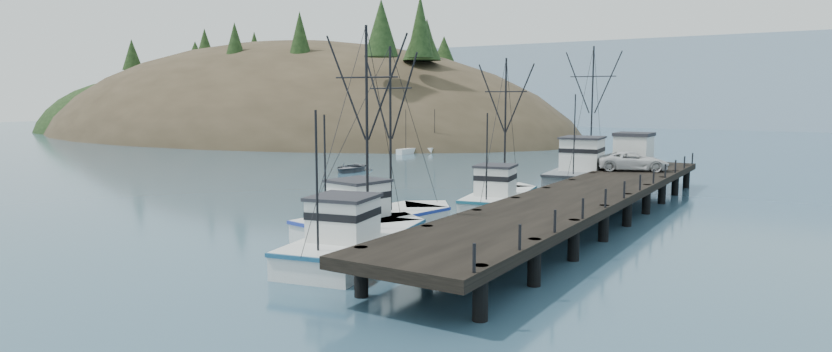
{
  "coord_description": "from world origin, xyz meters",
  "views": [
    {
      "loc": [
        26.39,
        -23.82,
        7.77
      ],
      "look_at": [
        3.09,
        13.28,
        2.5
      ],
      "focal_mm": 28.0,
      "sensor_mm": 36.0,
      "label": 1
    }
  ],
  "objects_px": {
    "pier": "(586,195)",
    "trawler_near": "(359,241)",
    "pickup_truck": "(633,161)",
    "trawler_mid": "(379,220)",
    "motorboat": "(350,171)",
    "trawler_far": "(501,198)",
    "pier_shed": "(634,148)",
    "work_vessel": "(586,175)"
  },
  "relations": [
    {
      "from": "trawler_mid",
      "to": "work_vessel",
      "type": "height_order",
      "value": "work_vessel"
    },
    {
      "from": "trawler_mid",
      "to": "pier",
      "type": "bearing_deg",
      "value": 47.9
    },
    {
      "from": "trawler_far",
      "to": "trawler_near",
      "type": "bearing_deg",
      "value": -90.3
    },
    {
      "from": "trawler_near",
      "to": "trawler_far",
      "type": "relative_size",
      "value": 1.07
    },
    {
      "from": "trawler_near",
      "to": "pickup_truck",
      "type": "bearing_deg",
      "value": 77.6
    },
    {
      "from": "pier",
      "to": "trawler_far",
      "type": "relative_size",
      "value": 4.04
    },
    {
      "from": "work_vessel",
      "to": "trawler_far",
      "type": "bearing_deg",
      "value": -97.6
    },
    {
      "from": "trawler_mid",
      "to": "pickup_truck",
      "type": "xyz_separation_m",
      "value": [
        8.59,
        23.01,
        1.95
      ]
    },
    {
      "from": "trawler_mid",
      "to": "trawler_far",
      "type": "bearing_deg",
      "value": 77.41
    },
    {
      "from": "pier",
      "to": "trawler_far",
      "type": "bearing_deg",
      "value": 168.47
    },
    {
      "from": "pier",
      "to": "trawler_mid",
      "type": "bearing_deg",
      "value": -132.1
    },
    {
      "from": "trawler_mid",
      "to": "trawler_far",
      "type": "height_order",
      "value": "trawler_mid"
    },
    {
      "from": "trawler_mid",
      "to": "pier_shed",
      "type": "height_order",
      "value": "trawler_mid"
    },
    {
      "from": "pier",
      "to": "pickup_truck",
      "type": "xyz_separation_m",
      "value": [
        -0.35,
        13.11,
        1.07
      ]
    },
    {
      "from": "trawler_far",
      "to": "motorboat",
      "type": "height_order",
      "value": "trawler_far"
    },
    {
      "from": "pickup_truck",
      "to": "motorboat",
      "type": "distance_m",
      "value": 29.92
    },
    {
      "from": "work_vessel",
      "to": "pier_shed",
      "type": "xyz_separation_m",
      "value": [
        3.13,
        3.09,
        2.19
      ]
    },
    {
      "from": "pier",
      "to": "trawler_near",
      "type": "distance_m",
      "value": 16.36
    },
    {
      "from": "trawler_near",
      "to": "work_vessel",
      "type": "distance_m",
      "value": 29.95
    },
    {
      "from": "pickup_truck",
      "to": "trawler_mid",
      "type": "bearing_deg",
      "value": 136.61
    },
    {
      "from": "pier_shed",
      "to": "trawler_near",
      "type": "bearing_deg",
      "value": -98.67
    },
    {
      "from": "trawler_far",
      "to": "pier_shed",
      "type": "bearing_deg",
      "value": 73.5
    },
    {
      "from": "trawler_near",
      "to": "trawler_far",
      "type": "xyz_separation_m",
      "value": [
        0.09,
        16.29,
        0.0
      ]
    },
    {
      "from": "pier",
      "to": "motorboat",
      "type": "height_order",
      "value": "pier"
    },
    {
      "from": "trawler_near",
      "to": "trawler_far",
      "type": "distance_m",
      "value": 16.29
    },
    {
      "from": "pier_shed",
      "to": "motorboat",
      "type": "bearing_deg",
      "value": -173.2
    },
    {
      "from": "trawler_mid",
      "to": "pier_shed",
      "type": "relative_size",
      "value": 3.51
    },
    {
      "from": "trawler_near",
      "to": "motorboat",
      "type": "bearing_deg",
      "value": 128.58
    },
    {
      "from": "trawler_near",
      "to": "pier_shed",
      "type": "distance_m",
      "value": 33.46
    },
    {
      "from": "work_vessel",
      "to": "pier_shed",
      "type": "relative_size",
      "value": 4.69
    },
    {
      "from": "pier",
      "to": "work_vessel",
      "type": "bearing_deg",
      "value": 107.23
    },
    {
      "from": "trawler_far",
      "to": "pickup_truck",
      "type": "height_order",
      "value": "trawler_far"
    },
    {
      "from": "trawler_far",
      "to": "motorboat",
      "type": "bearing_deg",
      "value": 150.71
    },
    {
      "from": "pickup_truck",
      "to": "pier_shed",
      "type": "bearing_deg",
      "value": -9.72
    },
    {
      "from": "trawler_near",
      "to": "work_vessel",
      "type": "height_order",
      "value": "work_vessel"
    },
    {
      "from": "trawler_near",
      "to": "trawler_mid",
      "type": "distance_m",
      "value": 5.62
    },
    {
      "from": "trawler_mid",
      "to": "pickup_truck",
      "type": "height_order",
      "value": "trawler_mid"
    },
    {
      "from": "trawler_far",
      "to": "pickup_truck",
      "type": "distance_m",
      "value": 13.42
    },
    {
      "from": "work_vessel",
      "to": "motorboat",
      "type": "height_order",
      "value": "work_vessel"
    },
    {
      "from": "work_vessel",
      "to": "motorboat",
      "type": "distance_m",
      "value": 25.51
    },
    {
      "from": "motorboat",
      "to": "trawler_mid",
      "type": "bearing_deg",
      "value": -62.12
    },
    {
      "from": "work_vessel",
      "to": "pickup_truck",
      "type": "distance_m",
      "value": 4.89
    }
  ]
}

